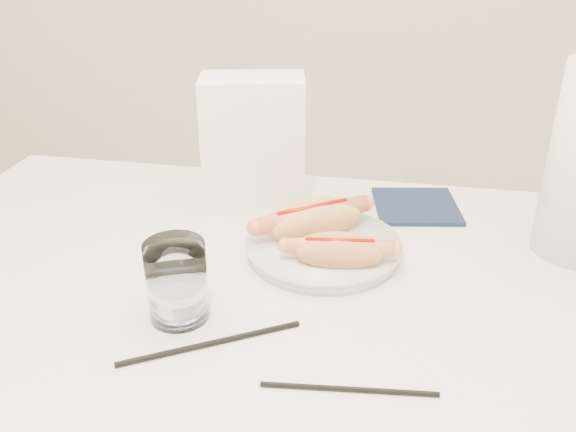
% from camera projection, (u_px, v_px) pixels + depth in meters
% --- Properties ---
extents(table, '(1.20, 0.80, 0.75)m').
position_uv_depth(table, '(271.00, 326.00, 0.86)').
color(table, silver).
rests_on(table, ground).
extents(plate, '(0.27, 0.27, 0.02)m').
position_uv_depth(plate, '(323.00, 249.00, 0.92)').
color(plate, silver).
rests_on(plate, table).
extents(hotdog_left, '(0.17, 0.15, 0.05)m').
position_uv_depth(hotdog_left, '(312.00, 219.00, 0.93)').
color(hotdog_left, tan).
rests_on(hotdog_left, plate).
extents(hotdog_right, '(0.15, 0.07, 0.04)m').
position_uv_depth(hotdog_right, '(340.00, 251.00, 0.86)').
color(hotdog_right, tan).
rests_on(hotdog_right, plate).
extents(water_glass, '(0.08, 0.08, 0.11)m').
position_uv_depth(water_glass, '(177.00, 281.00, 0.76)').
color(water_glass, white).
rests_on(water_glass, table).
extents(chopstick_near, '(0.20, 0.12, 0.01)m').
position_uv_depth(chopstick_near, '(211.00, 343.00, 0.73)').
color(chopstick_near, black).
rests_on(chopstick_near, table).
extents(chopstick_far, '(0.19, 0.03, 0.01)m').
position_uv_depth(chopstick_far, '(349.00, 389.00, 0.66)').
color(chopstick_far, black).
rests_on(chopstick_far, table).
extents(napkin_box, '(0.18, 0.13, 0.22)m').
position_uv_depth(napkin_box, '(254.00, 143.00, 1.03)').
color(napkin_box, white).
rests_on(napkin_box, table).
extents(navy_napkin, '(0.16, 0.16, 0.01)m').
position_uv_depth(navy_napkin, '(416.00, 206.00, 1.06)').
color(navy_napkin, '#121B39').
rests_on(navy_napkin, table).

